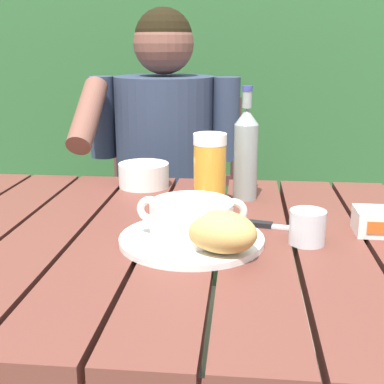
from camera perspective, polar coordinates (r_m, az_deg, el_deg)
dining_table at (r=1.07m, az=-0.83°, el=-9.55°), size 1.24×0.89×0.76m
hedge_backdrop at (r=2.66m, az=4.16°, el=11.74°), size 3.49×0.91×1.98m
chair_near_diner at (r=1.97m, az=-2.13°, el=-3.57°), size 0.49×0.40×0.93m
person_eating at (r=1.72m, az=-3.18°, el=2.36°), size 0.48×0.47×1.23m
serving_plate at (r=0.99m, az=-0.04°, el=-5.12°), size 0.27×0.27×0.01m
soup_bowl at (r=0.98m, az=-0.04°, el=-2.84°), size 0.21×0.16×0.08m
bread_roll at (r=0.91m, az=3.22°, el=-4.30°), size 0.15×0.14×0.07m
beer_glass at (r=1.19m, az=1.92°, el=2.31°), size 0.07×0.07×0.17m
beer_bottle at (r=1.25m, az=5.82°, el=4.26°), size 0.06×0.06×0.27m
water_glass_small at (r=1.00m, az=12.33°, el=-3.71°), size 0.07×0.07×0.06m
butter_tub at (r=1.10m, az=19.76°, el=-3.03°), size 0.10×0.08×0.05m
table_knife at (r=1.08m, az=8.47°, el=-3.61°), size 0.16×0.05×0.01m
diner_bowl at (r=1.38m, az=-5.22°, el=1.84°), size 0.13×0.13×0.06m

